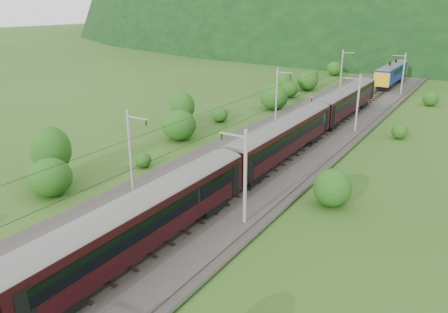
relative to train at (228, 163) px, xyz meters
The scene contains 14 objects.
ground 5.69m from the train, 123.53° to the right, with size 600.00×600.00×0.00m, color #294E18.
railbed 7.67m from the train, 110.62° to the left, with size 14.00×220.00×0.30m, color #38332D.
track_left 8.64m from the train, 126.96° to the left, with size 2.40×220.00×0.27m.
track_right 7.19m from the train, 90.00° to the left, with size 2.40×220.00×0.27m.
catenary_left 29.64m from the train, 106.71° to the left, with size 2.54×192.28×8.00m.
catenary_right 28.63m from the train, 82.53° to the left, with size 2.54×192.28×8.00m.
overhead_wires 7.62m from the train, 110.62° to the left, with size 4.83×198.00×0.03m.
mountain_ridge 320.68m from the train, 112.44° to the left, with size 336.00×280.00×132.00m, color black.
train is the anchor object (origin of this frame).
hazard_post_near 24.07m from the train, 96.59° to the left, with size 0.14×0.14×1.30m, color red.
hazard_post_far 23.30m from the train, 95.07° to the left, with size 0.17×0.17×1.56m, color red.
signal 37.32m from the train, 99.30° to the left, with size 0.27×0.27×2.48m.
vegetation_left 25.65m from the train, 128.80° to the left, with size 12.39×146.95×6.27m.
vegetation_right 12.05m from the train, 34.65° to the left, with size 5.95×97.28×3.12m.
Camera 1 is at (21.84, -28.39, 17.53)m, focal length 35.00 mm.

